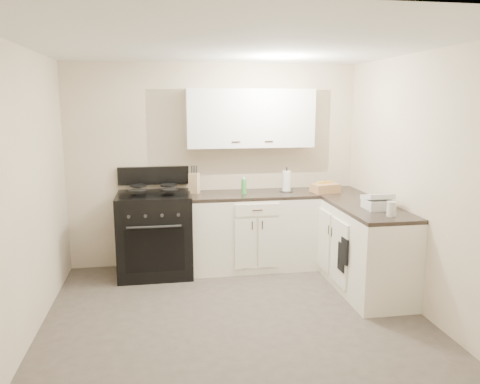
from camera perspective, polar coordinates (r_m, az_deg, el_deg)
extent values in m
plane|color=#473F38|center=(4.52, -0.30, -15.74)|extent=(3.60, 3.60, 0.00)
plane|color=white|center=(4.08, -0.33, 17.54)|extent=(3.60, 3.60, 0.00)
plane|color=beige|center=(5.88, -3.12, 3.24)|extent=(3.60, 0.00, 3.60)
plane|color=beige|center=(4.75, 21.66, 0.68)|extent=(0.00, 3.60, 3.60)
plane|color=beige|center=(4.23, -25.15, -0.75)|extent=(0.00, 3.60, 3.60)
plane|color=beige|center=(2.42, 6.60, -7.89)|extent=(3.60, 0.00, 3.60)
cube|color=white|center=(5.82, 1.47, -4.89)|extent=(1.55, 0.60, 0.90)
cube|color=white|center=(5.53, 13.85, -6.05)|extent=(0.60, 1.90, 0.90)
cube|color=black|center=(5.71, 1.49, -0.34)|extent=(1.55, 0.60, 0.04)
cube|color=black|center=(5.41, 14.08, -1.28)|extent=(0.60, 1.90, 0.04)
cube|color=white|center=(5.75, 1.25, 8.98)|extent=(1.55, 0.30, 0.70)
cube|color=black|center=(5.69, -10.31, -5.32)|extent=(0.86, 0.73, 1.04)
cube|color=#D9BE86|center=(5.71, -5.59, 1.08)|extent=(0.15, 0.14, 0.25)
cylinder|color=white|center=(5.82, 5.69, 1.31)|extent=(0.14, 0.14, 0.26)
cylinder|color=green|center=(5.64, 0.47, 0.67)|extent=(0.07, 0.07, 0.18)
cube|color=tan|center=(5.84, 10.33, 0.48)|extent=(0.36, 0.27, 0.11)
cube|color=silver|center=(5.05, 16.48, -1.44)|extent=(0.27, 0.25, 0.10)
cylinder|color=silver|center=(4.77, 17.97, -1.97)|extent=(0.11, 0.11, 0.14)
cube|color=black|center=(4.97, 12.61, -7.04)|extent=(0.02, 0.16, 0.27)
cube|color=black|center=(5.05, 12.30, -7.77)|extent=(0.02, 0.17, 0.30)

